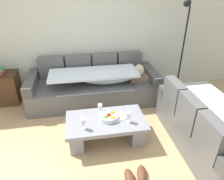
{
  "coord_description": "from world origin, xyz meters",
  "views": [
    {
      "loc": [
        -0.02,
        -2.12,
        2.26
      ],
      "look_at": [
        0.52,
        1.0,
        0.55
      ],
      "focal_mm": 33.03,
      "sensor_mm": 36.0,
      "label": 1
    }
  ],
  "objects_px": {
    "fruit_bowl": "(109,117)",
    "wine_glass_far_back": "(100,107)",
    "wine_glass_near_right": "(128,115)",
    "pair_of_shoes": "(136,176)",
    "side_cabinet": "(1,89)",
    "couch_along_wall": "(96,86)",
    "open_magazine": "(118,117)",
    "couch_near_window": "(209,129)",
    "coffee_table": "(106,127)",
    "floor_lamp": "(182,44)",
    "wine_glass_near_left": "(83,122)"
  },
  "relations": [
    {
      "from": "couch_near_window",
      "to": "wine_glass_near_left",
      "type": "height_order",
      "value": "couch_near_window"
    },
    {
      "from": "coffee_table",
      "to": "wine_glass_near_right",
      "type": "relative_size",
      "value": 7.23
    },
    {
      "from": "fruit_bowl",
      "to": "wine_glass_far_back",
      "type": "bearing_deg",
      "value": 123.09
    },
    {
      "from": "open_magazine",
      "to": "side_cabinet",
      "type": "xyz_separation_m",
      "value": [
        -2.11,
        1.43,
        -0.06
      ]
    },
    {
      "from": "side_cabinet",
      "to": "wine_glass_near_left",
      "type": "bearing_deg",
      "value": -45.6
    },
    {
      "from": "wine_glass_near_right",
      "to": "open_magazine",
      "type": "bearing_deg",
      "value": 133.67
    },
    {
      "from": "coffee_table",
      "to": "pair_of_shoes",
      "type": "xyz_separation_m",
      "value": [
        0.27,
        -0.8,
        -0.19
      ]
    },
    {
      "from": "couch_along_wall",
      "to": "fruit_bowl",
      "type": "height_order",
      "value": "couch_along_wall"
    },
    {
      "from": "couch_near_window",
      "to": "wine_glass_far_back",
      "type": "height_order",
      "value": "couch_near_window"
    },
    {
      "from": "couch_along_wall",
      "to": "couch_near_window",
      "type": "xyz_separation_m",
      "value": [
        1.49,
        -1.65,
        0.01
      ]
    },
    {
      "from": "wine_glass_near_right",
      "to": "side_cabinet",
      "type": "distance_m",
      "value": 2.74
    },
    {
      "from": "wine_glass_far_back",
      "to": "open_magazine",
      "type": "xyz_separation_m",
      "value": [
        0.25,
        -0.15,
        -0.11
      ]
    },
    {
      "from": "side_cabinet",
      "to": "couch_along_wall",
      "type": "bearing_deg",
      "value": -6.71
    },
    {
      "from": "side_cabinet",
      "to": "pair_of_shoes",
      "type": "bearing_deg",
      "value": -45.82
    },
    {
      "from": "couch_along_wall",
      "to": "coffee_table",
      "type": "height_order",
      "value": "couch_along_wall"
    },
    {
      "from": "wine_glass_near_left",
      "to": "side_cabinet",
      "type": "relative_size",
      "value": 0.23
    },
    {
      "from": "couch_near_window",
      "to": "fruit_bowl",
      "type": "xyz_separation_m",
      "value": [
        -1.41,
        0.42,
        0.09
      ]
    },
    {
      "from": "wine_glass_near_left",
      "to": "pair_of_shoes",
      "type": "xyz_separation_m",
      "value": [
        0.61,
        -0.64,
        -0.45
      ]
    },
    {
      "from": "floor_lamp",
      "to": "pair_of_shoes",
      "type": "height_order",
      "value": "floor_lamp"
    },
    {
      "from": "couch_near_window",
      "to": "coffee_table",
      "type": "relative_size",
      "value": 1.55
    },
    {
      "from": "couch_along_wall",
      "to": "fruit_bowl",
      "type": "bearing_deg",
      "value": -86.55
    },
    {
      "from": "fruit_bowl",
      "to": "pair_of_shoes",
      "type": "distance_m",
      "value": 0.91
    },
    {
      "from": "fruit_bowl",
      "to": "pair_of_shoes",
      "type": "xyz_separation_m",
      "value": [
        0.21,
        -0.8,
        -0.38
      ]
    },
    {
      "from": "coffee_table",
      "to": "couch_along_wall",
      "type": "bearing_deg",
      "value": 91.02
    },
    {
      "from": "wine_glass_near_right",
      "to": "side_cabinet",
      "type": "relative_size",
      "value": 0.23
    },
    {
      "from": "couch_near_window",
      "to": "pair_of_shoes",
      "type": "bearing_deg",
      "value": 107.8
    },
    {
      "from": "couch_along_wall",
      "to": "side_cabinet",
      "type": "bearing_deg",
      "value": 173.29
    },
    {
      "from": "wine_glass_far_back",
      "to": "floor_lamp",
      "type": "xyz_separation_m",
      "value": [
        1.81,
        1.07,
        0.62
      ]
    },
    {
      "from": "couch_along_wall",
      "to": "floor_lamp",
      "type": "xyz_separation_m",
      "value": [
        1.77,
        0.02,
        0.79
      ]
    },
    {
      "from": "couch_near_window",
      "to": "pair_of_shoes",
      "type": "xyz_separation_m",
      "value": [
        -1.2,
        -0.38,
        -0.29
      ]
    },
    {
      "from": "fruit_bowl",
      "to": "pair_of_shoes",
      "type": "relative_size",
      "value": 0.87
    },
    {
      "from": "couch_along_wall",
      "to": "wine_glass_near_right",
      "type": "bearing_deg",
      "value": -75.7
    },
    {
      "from": "wine_glass_near_right",
      "to": "pair_of_shoes",
      "type": "height_order",
      "value": "wine_glass_near_right"
    },
    {
      "from": "fruit_bowl",
      "to": "couch_along_wall",
      "type": "bearing_deg",
      "value": 93.45
    },
    {
      "from": "couch_along_wall",
      "to": "wine_glass_near_left",
      "type": "height_order",
      "value": "couch_along_wall"
    },
    {
      "from": "couch_along_wall",
      "to": "wine_glass_far_back",
      "type": "relative_size",
      "value": 15.4
    },
    {
      "from": "floor_lamp",
      "to": "open_magazine",
      "type": "bearing_deg",
      "value": -141.69
    },
    {
      "from": "wine_glass_near_right",
      "to": "side_cabinet",
      "type": "height_order",
      "value": "side_cabinet"
    },
    {
      "from": "wine_glass_near_left",
      "to": "side_cabinet",
      "type": "distance_m",
      "value": 2.27
    },
    {
      "from": "wine_glass_near_right",
      "to": "wine_glass_far_back",
      "type": "distance_m",
      "value": 0.48
    },
    {
      "from": "wine_glass_far_back",
      "to": "open_magazine",
      "type": "relative_size",
      "value": 0.59
    },
    {
      "from": "couch_along_wall",
      "to": "wine_glass_near_right",
      "type": "distance_m",
      "value": 1.4
    },
    {
      "from": "wine_glass_near_right",
      "to": "coffee_table",
      "type": "bearing_deg",
      "value": 161.27
    },
    {
      "from": "coffee_table",
      "to": "fruit_bowl",
      "type": "relative_size",
      "value": 4.29
    },
    {
      "from": "couch_near_window",
      "to": "floor_lamp",
      "type": "relative_size",
      "value": 0.95
    },
    {
      "from": "fruit_bowl",
      "to": "wine_glass_near_right",
      "type": "bearing_deg",
      "value": -23.16
    },
    {
      "from": "wine_glass_near_right",
      "to": "open_magazine",
      "type": "xyz_separation_m",
      "value": [
        -0.13,
        0.14,
        -0.11
      ]
    },
    {
      "from": "couch_along_wall",
      "to": "side_cabinet",
      "type": "distance_m",
      "value": 1.92
    },
    {
      "from": "floor_lamp",
      "to": "couch_along_wall",
      "type": "bearing_deg",
      "value": -179.29
    },
    {
      "from": "wine_glass_far_back",
      "to": "pair_of_shoes",
      "type": "distance_m",
      "value": 1.13
    }
  ]
}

